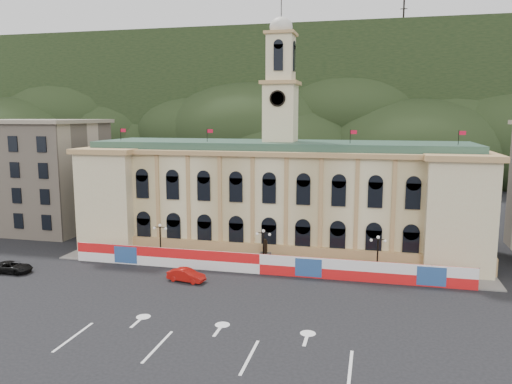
% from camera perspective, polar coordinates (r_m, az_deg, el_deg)
% --- Properties ---
extents(ground, '(260.00, 260.00, 0.00)m').
position_cam_1_polar(ground, '(48.59, -3.68, -14.67)').
color(ground, black).
rests_on(ground, ground).
extents(lane_markings, '(26.00, 10.00, 0.02)m').
position_cam_1_polar(lane_markings, '(44.27, -5.67, -17.13)').
color(lane_markings, white).
rests_on(lane_markings, ground).
extents(hill_ridge, '(230.00, 80.00, 64.00)m').
position_cam_1_polar(hill_ridge, '(165.09, 8.93, 8.72)').
color(hill_ridge, black).
rests_on(hill_ridge, ground).
extents(city_hall, '(56.20, 17.60, 37.10)m').
position_cam_1_polar(city_hall, '(72.35, 2.69, -0.36)').
color(city_hall, beige).
rests_on(city_hall, ground).
extents(side_building_left, '(21.00, 17.00, 18.60)m').
position_cam_1_polar(side_building_left, '(93.09, -23.87, 1.86)').
color(side_building_left, tan).
rests_on(side_building_left, ground).
extents(hoarding_fence, '(50.00, 0.44, 2.50)m').
position_cam_1_polar(hoarding_fence, '(61.82, 0.50, -8.22)').
color(hoarding_fence, red).
rests_on(hoarding_fence, ground).
extents(pavement, '(56.00, 5.50, 0.16)m').
position_cam_1_polar(pavement, '(64.68, 0.99, -8.53)').
color(pavement, slate).
rests_on(pavement, ground).
extents(statue, '(1.40, 1.40, 3.72)m').
position_cam_1_polar(statue, '(64.59, 1.04, -7.53)').
color(statue, '#595651').
rests_on(statue, ground).
extents(lamp_left, '(1.96, 0.44, 5.15)m').
position_cam_1_polar(lamp_left, '(67.49, -10.88, -5.32)').
color(lamp_left, black).
rests_on(lamp_left, ground).
extents(lamp_center, '(1.96, 0.44, 5.15)m').
position_cam_1_polar(lamp_center, '(63.15, 0.85, -6.13)').
color(lamp_center, black).
rests_on(lamp_center, ground).
extents(lamp_right, '(1.96, 0.44, 5.15)m').
position_cam_1_polar(lamp_right, '(61.74, 13.73, -6.74)').
color(lamp_right, black).
rests_on(lamp_right, ground).
extents(red_sedan, '(3.09, 5.07, 1.50)m').
position_cam_1_polar(red_sedan, '(59.83, -7.97, -9.40)').
color(red_sedan, '#A9110C').
rests_on(red_sedan, ground).
extents(black_suv, '(2.66, 5.20, 1.40)m').
position_cam_1_polar(black_suv, '(69.34, -26.13, -7.72)').
color(black_suv, black).
rests_on(black_suv, ground).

